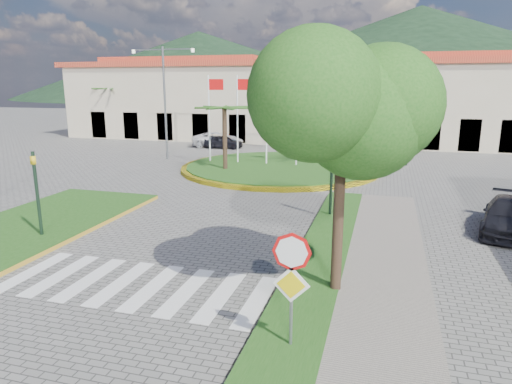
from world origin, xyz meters
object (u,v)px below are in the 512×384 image
(roundabout_island, at_px, (279,167))
(car_side_right, at_px, (510,216))
(stop_sign, at_px, (291,273))
(deciduous_tree, at_px, (344,97))
(car_dark_b, at_px, (395,145))
(white_van, at_px, (218,139))
(car_dark_a, at_px, (224,142))

(roundabout_island, relative_size, car_side_right, 2.90)
(roundabout_island, bearing_deg, stop_sign, -76.27)
(stop_sign, relative_size, deciduous_tree, 0.39)
(roundabout_island, xyz_separation_m, car_dark_b, (7.27, 10.19, 0.41))
(deciduous_tree, bearing_deg, stop_sign, -101.18)
(white_van, distance_m, car_dark_a, 1.34)
(deciduous_tree, bearing_deg, white_van, 116.74)
(roundabout_island, xyz_separation_m, white_van, (-7.82, 9.42, 0.46))
(deciduous_tree, height_order, white_van, deciduous_tree)
(roundabout_island, height_order, car_dark_a, roundabout_island)
(roundabout_island, xyz_separation_m, car_side_right, (11.20, -10.00, 0.46))
(roundabout_island, height_order, car_dark_b, roundabout_island)
(roundabout_island, xyz_separation_m, stop_sign, (4.90, -20.04, 1.62))
(car_dark_b, xyz_separation_m, car_side_right, (3.93, -20.19, 0.05))
(roundabout_island, height_order, stop_sign, roundabout_island)
(deciduous_tree, distance_m, car_dark_b, 27.63)
(stop_sign, bearing_deg, car_dark_b, 85.50)
(car_dark_b, distance_m, car_side_right, 20.57)
(stop_sign, distance_m, white_van, 32.10)
(roundabout_island, distance_m, car_dark_b, 12.53)
(deciduous_tree, xyz_separation_m, car_dark_a, (-12.39, 25.44, -4.61))
(stop_sign, height_order, car_dark_b, stop_sign)
(car_dark_a, distance_m, car_dark_b, 14.28)
(white_van, bearing_deg, car_side_right, -157.83)
(white_van, bearing_deg, roundabout_island, -162.55)
(roundabout_island, height_order, deciduous_tree, deciduous_tree)
(stop_sign, xyz_separation_m, white_van, (-12.71, 29.46, -1.16))
(roundabout_island, xyz_separation_m, deciduous_tree, (5.50, -17.00, 5.00))
(stop_sign, height_order, car_dark_a, stop_sign)
(deciduous_tree, height_order, car_side_right, deciduous_tree)
(roundabout_island, bearing_deg, car_dark_a, 129.24)
(deciduous_tree, relative_size, car_dark_b, 1.91)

